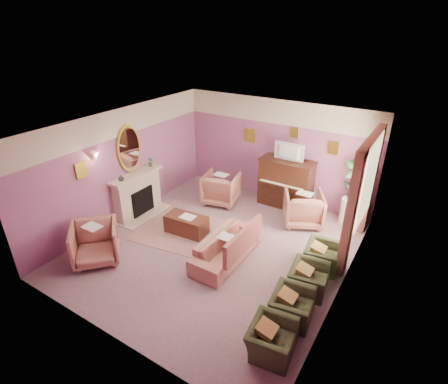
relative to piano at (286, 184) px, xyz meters
The scene contains 48 objects.
floor 2.80m from the piano, 100.57° to the right, with size 5.50×6.00×0.01m, color gray.
ceiling 3.47m from the piano, 100.57° to the right, with size 5.50×6.00×0.01m, color beige.
wall_back 0.96m from the piano, 147.38° to the left, with size 5.50×0.02×2.80m, color #7D4D7C.
wall_front 5.75m from the piano, 95.03° to the right, with size 5.50×0.02×2.80m, color #7D4D7C.
wall_left 4.28m from the piano, 140.49° to the right, with size 0.02×6.00×2.80m, color #7D4D7C.
wall_right 3.58m from the piano, 49.98° to the right, with size 0.02×6.00×2.80m, color #7D4D7C.
picture_rail_band 1.92m from the piano, 148.20° to the left, with size 5.50×0.01×0.65m, color beige.
stripe_panel 2.66m from the piano, 31.69° to the right, with size 0.01×3.00×2.15m, color #9AA782.
fireplace_surround 3.96m from the piano, 141.25° to the right, with size 0.30×1.40×1.10m, color beige.
fireplace_inset 3.89m from the piano, 140.33° to the right, with size 0.18×0.72×0.68m, color black.
fire_ember 3.88m from the piano, 139.95° to the right, with size 0.06×0.54×0.10m, color #F84F35.
mantel_shelf 3.97m from the piano, 140.98° to the right, with size 0.40×1.55×0.07m, color beige.
hearth 3.86m from the piano, 139.37° to the right, with size 0.55×1.50×0.02m, color beige.
mirror_frame 4.21m from the piano, 142.22° to the right, with size 0.04×0.72×1.20m, color gold.
mirror_glass 4.19m from the piano, 142.01° to the right, with size 0.01×0.60×1.06m, color silver.
sconce_shade 4.90m from the piano, 131.47° to the right, with size 0.20×0.20×0.16m, color tan.
piano is the anchor object (origin of this frame).
piano_keyshelf 0.36m from the piano, 90.00° to the right, with size 1.30×0.12×0.06m, color #341A10.
piano_keys 0.37m from the piano, 90.00° to the right, with size 1.20×0.08×0.02m, color #EFE0C8.
piano_top 0.66m from the piano, ahead, with size 1.45×0.65×0.04m, color #341A10.
television 0.95m from the piano, 90.00° to the right, with size 0.80×0.12×0.48m, color black.
print_back_left 1.71m from the piano, 167.85° to the left, with size 0.30×0.03×0.38m, color gold.
print_back_right 1.57m from the piano, 14.93° to the left, with size 0.26×0.03×0.34m, color gold.
print_back_mid 1.38m from the piano, 90.00° to the left, with size 0.22×0.03×0.26m, color gold.
print_left_wall 5.15m from the piano, 129.60° to the right, with size 0.03×0.28×0.36m, color gold.
window_blind 2.69m from the piano, 27.19° to the right, with size 0.03×1.40×1.80m, color beige.
curtain_left 3.02m from the piano, 44.04° to the right, with size 0.16×0.34×2.60m, color #9A4C4A.
curtain_right 2.23m from the piano, ahead, with size 0.16×0.34×2.60m, color #9A4C4A.
pelmet 3.07m from the piano, 28.06° to the right, with size 0.16×2.20×0.16m, color #9A4C4A.
mantel_plant 3.67m from the piano, 147.67° to the right, with size 0.16×0.16×0.28m, color #376C3B.
mantel_vase 4.30m from the piano, 135.67° to the right, with size 0.16×0.16×0.16m, color beige.
area_rug 2.95m from the piano, 119.02° to the right, with size 2.50×1.80×0.01m, color #A17068.
coffee_table 2.97m from the piano, 119.39° to the right, with size 1.00×0.50×0.45m, color #4B2517.
table_paper 2.92m from the piano, 118.53° to the right, with size 0.35×0.28×0.01m, color silver.
sofa 2.93m from the piano, 91.84° to the right, with size 0.64×1.91×0.77m, color #AE6E5E.
sofa_throw 2.93m from the piano, 84.00° to the right, with size 0.10×1.45×0.53m, color #9A4C4A.
floral_armchair_left 1.78m from the piano, 153.56° to the right, with size 0.91×0.91×0.95m, color #AE6E5E.
floral_armchair_right 1.03m from the piano, 41.04° to the right, with size 0.91×0.91×0.95m, color #AE6E5E.
floral_armchair_front 5.05m from the piano, 118.54° to the right, with size 0.91×0.91×0.95m, color #AE6E5E.
olive_chair_a 4.88m from the piano, 69.22° to the right, with size 0.55×0.78×0.67m, color #353D22.
olive_chair_b 4.13m from the piano, 65.17° to the right, with size 0.55×0.78×0.67m, color #353D22.
olive_chair_c 3.40m from the piano, 59.34° to the right, with size 0.55×0.78×0.67m, color #353D22.
olive_chair_d 2.73m from the piano, 50.48° to the right, with size 0.55×0.78×0.67m, color #353D22.
side_table 1.82m from the piano, ahead, with size 0.52×0.52×0.70m, color white.
side_plant_big 1.81m from the piano, ahead, with size 0.30×0.30×0.34m, color #376C3B.
side_plant_small 1.93m from the piano, ahead, with size 0.16×0.16×0.28m, color #376C3B.
palm_pot 1.88m from the piano, ahead, with size 0.34×0.34×0.34m, color brown.
palm_plant 1.86m from the piano, ahead, with size 0.76×0.76×1.44m, color #376C3B.
Camera 1 is at (3.61, -5.48, 4.68)m, focal length 28.00 mm.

